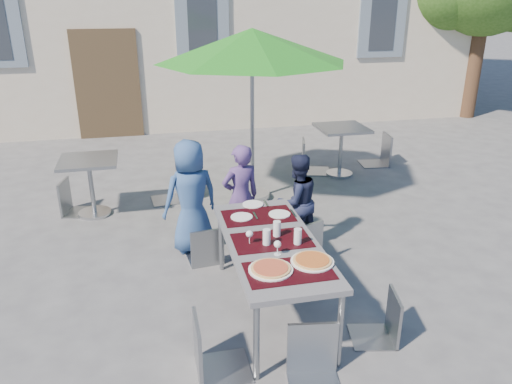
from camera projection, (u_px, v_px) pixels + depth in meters
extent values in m
plane|color=#4A4A4D|center=(320.00, 349.00, 4.28)|extent=(90.00, 90.00, 0.00)
cube|color=#463421|center=(108.00, 85.00, 10.23)|extent=(1.30, 0.06, 2.20)
cube|color=slate|center=(202.00, 27.00, 10.24)|extent=(1.10, 0.06, 1.40)
cube|color=#262B33|center=(203.00, 27.00, 10.22)|extent=(0.60, 0.04, 1.10)
cube|color=slate|center=(382.00, 25.00, 11.06)|extent=(1.10, 0.06, 1.40)
cube|color=#262B33|center=(383.00, 25.00, 11.04)|extent=(0.60, 0.04, 1.10)
cylinder|color=#442D1D|center=(475.00, 59.00, 11.89)|extent=(0.36, 0.36, 2.80)
cube|color=#47474C|center=(272.00, 243.00, 4.53)|extent=(0.80, 1.85, 0.05)
cylinder|color=gray|center=(256.00, 342.00, 3.81)|extent=(0.05, 0.05, 0.70)
cylinder|color=gray|center=(340.00, 330.00, 3.95)|extent=(0.05, 0.05, 0.70)
cylinder|color=gray|center=(221.00, 241.00, 5.38)|extent=(0.05, 0.05, 0.70)
cylinder|color=gray|center=(282.00, 235.00, 5.52)|extent=(0.05, 0.05, 0.70)
cube|color=black|center=(289.00, 271.00, 4.02)|extent=(0.70, 0.42, 0.01)
cube|color=black|center=(272.00, 240.00, 4.52)|extent=(0.70, 0.42, 0.01)
cube|color=black|center=(258.00, 216.00, 5.02)|extent=(0.70, 0.42, 0.01)
cylinder|color=white|center=(271.00, 270.00, 4.02)|extent=(0.36, 0.36, 0.01)
cylinder|color=tan|center=(271.00, 268.00, 4.02)|extent=(0.32, 0.32, 0.01)
cylinder|color=#9A2B0E|center=(271.00, 267.00, 4.02)|extent=(0.28, 0.28, 0.01)
cylinder|color=white|center=(312.00, 261.00, 4.14)|extent=(0.36, 0.36, 0.01)
cylinder|color=tan|center=(312.00, 260.00, 4.14)|extent=(0.32, 0.32, 0.01)
cylinder|color=#98230A|center=(312.00, 259.00, 4.14)|extent=(0.28, 0.28, 0.01)
cylinder|color=silver|center=(267.00, 237.00, 4.42)|extent=(0.07, 0.07, 0.15)
cylinder|color=silver|center=(277.00, 229.00, 4.57)|extent=(0.07, 0.07, 0.15)
cylinder|color=silver|center=(298.00, 237.00, 4.43)|extent=(0.07, 0.07, 0.15)
cylinder|color=silver|center=(250.00, 244.00, 4.46)|extent=(0.06, 0.06, 0.00)
cylinder|color=silver|center=(249.00, 240.00, 4.45)|extent=(0.01, 0.01, 0.08)
sphere|color=silver|center=(249.00, 234.00, 4.42)|extent=(0.06, 0.06, 0.06)
cylinder|color=silver|center=(277.00, 254.00, 4.28)|extent=(0.06, 0.06, 0.00)
cylinder|color=silver|center=(277.00, 250.00, 4.26)|extent=(0.01, 0.01, 0.08)
sphere|color=silver|center=(278.00, 244.00, 4.24)|extent=(0.06, 0.06, 0.06)
cylinder|color=white|center=(242.00, 217.00, 4.98)|extent=(0.22, 0.22, 0.01)
cube|color=#B6BABF|center=(255.00, 216.00, 5.01)|extent=(0.02, 0.18, 0.00)
cylinder|color=white|center=(279.00, 214.00, 5.04)|extent=(0.22, 0.22, 0.01)
cube|color=#B6BABF|center=(293.00, 213.00, 5.07)|extent=(0.02, 0.18, 0.00)
cylinder|color=white|center=(253.00, 204.00, 5.28)|extent=(0.22, 0.22, 0.01)
cube|color=#B6BABF|center=(266.00, 203.00, 5.31)|extent=(0.02, 0.18, 0.00)
imported|color=#305085|center=(191.00, 197.00, 5.72)|extent=(0.75, 0.60, 1.34)
imported|color=#523975|center=(241.00, 197.00, 5.80)|extent=(0.52, 0.40, 1.27)
imported|color=#1A1F3A|center=(297.00, 201.00, 5.83)|extent=(0.63, 0.47, 1.15)
cube|color=gray|center=(203.00, 227.00, 5.58)|extent=(0.41, 0.41, 0.03)
cube|color=gray|center=(206.00, 216.00, 5.34)|extent=(0.37, 0.07, 0.44)
cylinder|color=gray|center=(214.00, 236.00, 5.85)|extent=(0.02, 0.02, 0.39)
cylinder|color=gray|center=(187.00, 240.00, 5.75)|extent=(0.02, 0.02, 0.39)
cylinder|color=gray|center=(221.00, 248.00, 5.56)|extent=(0.02, 0.02, 0.39)
cylinder|color=gray|center=(193.00, 252.00, 5.47)|extent=(0.02, 0.02, 0.39)
cube|color=gray|center=(256.00, 229.00, 5.54)|extent=(0.47, 0.47, 0.03)
cube|color=gray|center=(264.00, 216.00, 5.31)|extent=(0.37, 0.13, 0.45)
cylinder|color=gray|center=(261.00, 236.00, 5.82)|extent=(0.02, 0.02, 0.40)
cylinder|color=gray|center=(237.00, 243.00, 5.67)|extent=(0.02, 0.02, 0.40)
cylinder|color=gray|center=(276.00, 248.00, 5.56)|extent=(0.02, 0.02, 0.40)
cylinder|color=gray|center=(250.00, 255.00, 5.41)|extent=(0.02, 0.02, 0.40)
cube|color=gray|center=(294.00, 222.00, 5.51)|extent=(0.58, 0.58, 0.03)
cube|color=gray|center=(308.00, 207.00, 5.25)|extent=(0.43, 0.19, 0.53)
cylinder|color=gray|center=(297.00, 232.00, 5.85)|extent=(0.02, 0.02, 0.47)
cylinder|color=gray|center=(270.00, 240.00, 5.65)|extent=(0.02, 0.02, 0.47)
cylinder|color=gray|center=(318.00, 244.00, 5.55)|extent=(0.02, 0.02, 0.47)
cylinder|color=gray|center=(291.00, 254.00, 5.35)|extent=(0.02, 0.02, 0.47)
cube|color=gray|center=(222.00, 324.00, 3.87)|extent=(0.42, 0.42, 0.03)
cube|color=gray|center=(195.00, 300.00, 3.74)|extent=(0.03, 0.42, 0.50)
cylinder|color=gray|center=(250.00, 359.00, 3.83)|extent=(0.02, 0.02, 0.44)
cylinder|color=gray|center=(241.00, 331.00, 4.16)|extent=(0.02, 0.02, 0.44)
cylinder|color=gray|center=(203.00, 366.00, 3.76)|extent=(0.02, 0.02, 0.44)
cylinder|color=gray|center=(198.00, 337.00, 4.08)|extent=(0.02, 0.02, 0.44)
cube|color=gray|center=(375.00, 300.00, 4.27)|extent=(0.44, 0.44, 0.03)
cube|color=gray|center=(399.00, 277.00, 4.19)|extent=(0.10, 0.37, 0.44)
cylinder|color=gray|center=(352.00, 309.00, 4.49)|extent=(0.02, 0.02, 0.39)
cylinder|color=gray|center=(359.00, 331.00, 4.19)|extent=(0.02, 0.02, 0.39)
cylinder|color=gray|center=(387.00, 309.00, 4.49)|extent=(0.02, 0.02, 0.39)
cylinder|color=gray|center=(396.00, 331.00, 4.20)|extent=(0.02, 0.02, 0.39)
cube|color=gray|center=(318.00, 345.00, 3.67)|extent=(0.46, 0.46, 0.03)
cube|color=gray|center=(315.00, 303.00, 3.76)|extent=(0.40, 0.09, 0.48)
cylinder|color=gray|center=(344.00, 384.00, 3.60)|extent=(0.02, 0.02, 0.42)
cylinder|color=gray|center=(291.00, 354.00, 3.90)|extent=(0.02, 0.02, 0.42)
cylinder|color=gray|center=(334.00, 352.00, 3.92)|extent=(0.02, 0.02, 0.42)
cylinder|color=#B6BABF|center=(252.00, 196.00, 7.40)|extent=(0.50, 0.50, 0.10)
cylinder|color=gray|center=(252.00, 125.00, 7.00)|extent=(0.06, 0.06, 2.25)
cone|color=#1E7B1B|center=(252.00, 45.00, 6.61)|extent=(2.62, 2.62, 0.44)
cylinder|color=#B6BABF|center=(95.00, 213.00, 6.88)|extent=(0.44, 0.44, 0.04)
cylinder|color=gray|center=(92.00, 189.00, 6.75)|extent=(0.06, 0.06, 0.75)
cube|color=gray|center=(88.00, 161.00, 6.60)|extent=(0.75, 0.75, 0.04)
cube|color=gray|center=(77.00, 184.00, 6.78)|extent=(0.48, 0.48, 0.03)
cube|color=gray|center=(60.00, 168.00, 6.69)|extent=(0.12, 0.39, 0.47)
cylinder|color=gray|center=(87.00, 204.00, 6.70)|extent=(0.02, 0.02, 0.42)
cylinder|color=gray|center=(95.00, 194.00, 7.02)|extent=(0.02, 0.02, 0.42)
cylinder|color=gray|center=(62.00, 204.00, 6.70)|extent=(0.02, 0.02, 0.42)
cylinder|color=gray|center=(71.00, 194.00, 7.02)|extent=(0.02, 0.02, 0.42)
cube|color=gray|center=(165.00, 171.00, 7.18)|extent=(0.46, 0.46, 0.03)
cube|color=gray|center=(178.00, 153.00, 7.15)|extent=(0.07, 0.43, 0.51)
cylinder|color=gray|center=(152.00, 184.00, 7.38)|extent=(0.02, 0.02, 0.44)
cylinder|color=gray|center=(155.00, 192.00, 7.06)|extent=(0.02, 0.02, 0.44)
cylinder|color=gray|center=(176.00, 181.00, 7.48)|extent=(0.02, 0.02, 0.44)
cylinder|color=gray|center=(181.00, 189.00, 7.16)|extent=(0.02, 0.02, 0.44)
cylinder|color=#B6BABF|center=(339.00, 174.00, 8.38)|extent=(0.44, 0.44, 0.04)
cylinder|color=gray|center=(340.00, 153.00, 8.25)|extent=(0.06, 0.06, 0.77)
cube|color=gray|center=(342.00, 128.00, 8.09)|extent=(0.77, 0.77, 0.04)
cube|color=gray|center=(317.00, 144.00, 8.36)|extent=(0.58, 0.58, 0.03)
cube|color=gray|center=(304.00, 127.00, 8.27)|extent=(0.16, 0.46, 0.55)
cylinder|color=gray|center=(329.00, 162.00, 8.26)|extent=(0.02, 0.02, 0.49)
cylinder|color=gray|center=(327.00, 155.00, 8.63)|extent=(0.02, 0.02, 0.49)
cylinder|color=gray|center=(305.00, 162.00, 8.28)|extent=(0.02, 0.02, 0.49)
cylinder|color=gray|center=(304.00, 154.00, 8.65)|extent=(0.02, 0.02, 0.49)
cube|color=gray|center=(376.00, 138.00, 8.73)|extent=(0.51, 0.51, 0.03)
cube|color=gray|center=(389.00, 122.00, 8.65)|extent=(0.09, 0.46, 0.55)
cylinder|color=gray|center=(360.00, 149.00, 8.99)|extent=(0.02, 0.02, 0.48)
cylinder|color=gray|center=(367.00, 155.00, 8.63)|extent=(0.02, 0.02, 0.48)
cylinder|color=gray|center=(381.00, 148.00, 9.03)|extent=(0.02, 0.02, 0.48)
cylinder|color=gray|center=(389.00, 154.00, 8.66)|extent=(0.02, 0.02, 0.48)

